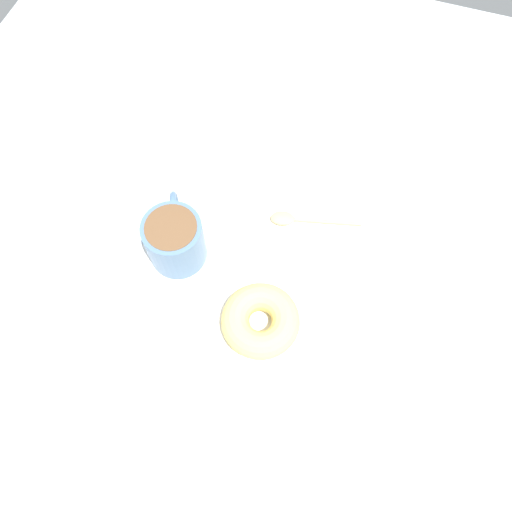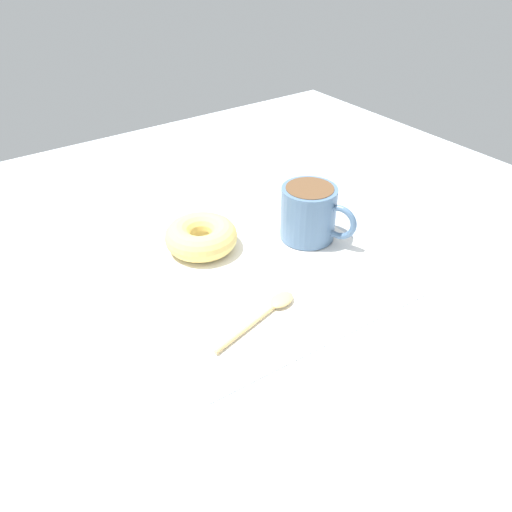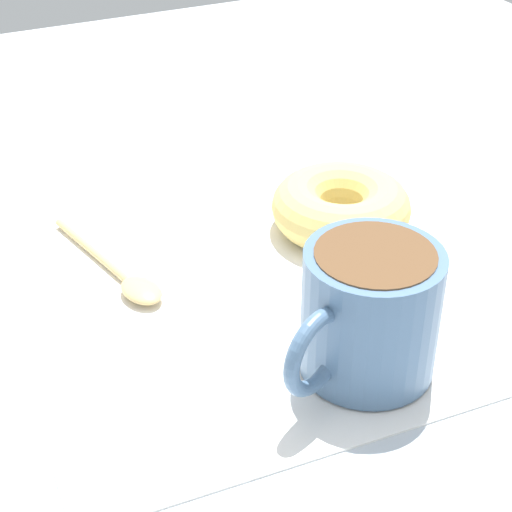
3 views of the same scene
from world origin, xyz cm
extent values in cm
cube|color=#B2BCC6|center=(0.00, 0.00, -1.00)|extent=(120.00, 120.00, 2.00)
cube|color=white|center=(-2.29, 0.12, 0.15)|extent=(34.39, 34.39, 0.30)
cylinder|color=slate|center=(-4.52, 11.05, 4.30)|extent=(8.11, 8.11, 8.00)
cylinder|color=brown|center=(-4.52, 11.05, 8.10)|extent=(6.91, 6.91, 0.60)
torus|color=slate|center=(-0.41, 12.89, 4.30)|extent=(5.28, 3.02, 5.38)
torus|color=#E5C66B|center=(-10.98, -3.38, 2.18)|extent=(10.45, 10.45, 3.77)
ellipsoid|color=#D8B772|center=(5.49, -1.47, 0.75)|extent=(3.19, 4.07, 0.90)
cylinder|color=#D8B772|center=(7.01, -7.68, 0.58)|extent=(3.08, 10.48, 0.56)
camera|label=1|loc=(-29.95, -9.04, 65.32)|focal=35.00mm
camera|label=2|loc=(42.62, -31.66, 41.09)|focal=35.00mm
camera|label=3|loc=(18.28, 44.12, 34.40)|focal=60.00mm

